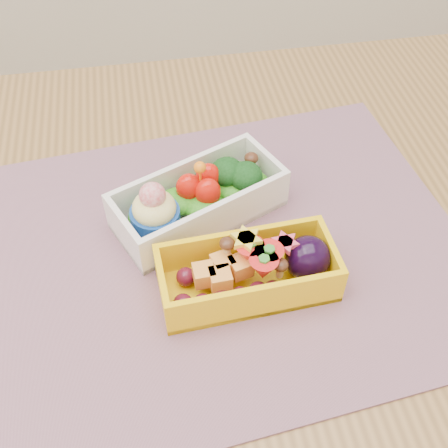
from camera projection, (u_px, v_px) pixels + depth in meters
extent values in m
cube|color=brown|center=(234.00, 263.00, 0.63)|extent=(1.20, 0.80, 0.04)
cube|color=#855B6A|center=(218.00, 252.00, 0.62)|extent=(0.58, 0.47, 0.00)
cube|color=white|center=(199.00, 200.00, 0.63)|extent=(0.21, 0.16, 0.05)
ellipsoid|color=#51AC23|center=(199.00, 204.00, 0.64)|extent=(0.19, 0.14, 0.02)
cylinder|color=#144196|center=(156.00, 222.00, 0.61)|extent=(0.05, 0.05, 0.03)
sphere|color=red|center=(152.00, 195.00, 0.58)|extent=(0.03, 0.03, 0.03)
ellipsoid|color=red|center=(189.00, 188.00, 0.62)|extent=(0.03, 0.02, 0.04)
ellipsoid|color=red|center=(208.00, 192.00, 0.62)|extent=(0.03, 0.02, 0.04)
ellipsoid|color=red|center=(208.00, 177.00, 0.63)|extent=(0.03, 0.02, 0.04)
sphere|color=orange|center=(200.00, 167.00, 0.60)|extent=(0.01, 0.01, 0.01)
ellipsoid|color=black|center=(227.00, 172.00, 0.64)|extent=(0.04, 0.04, 0.03)
ellipsoid|color=black|center=(246.00, 176.00, 0.64)|extent=(0.04, 0.04, 0.03)
ellipsoid|color=#3F2111|center=(251.00, 158.00, 0.65)|extent=(0.02, 0.02, 0.01)
cube|color=yellow|center=(248.00, 273.00, 0.56)|extent=(0.18, 0.09, 0.05)
ellipsoid|color=#520F21|center=(213.00, 288.00, 0.56)|extent=(0.10, 0.05, 0.02)
cube|color=orange|center=(221.00, 271.00, 0.56)|extent=(0.05, 0.04, 0.02)
cone|color=red|center=(249.00, 254.00, 0.56)|extent=(0.03, 0.03, 0.03)
cone|color=red|center=(269.00, 259.00, 0.56)|extent=(0.03, 0.03, 0.03)
cone|color=red|center=(263.00, 269.00, 0.55)|extent=(0.03, 0.03, 0.03)
cylinder|color=yellow|center=(246.00, 239.00, 0.55)|extent=(0.03, 0.03, 0.01)
cylinder|color=#E53F5B|center=(285.00, 243.00, 0.56)|extent=(0.03, 0.03, 0.01)
ellipsoid|color=#3F2111|center=(227.00, 254.00, 0.57)|extent=(0.02, 0.02, 0.01)
ellipsoid|color=#3F2111|center=(280.00, 270.00, 0.55)|extent=(0.02, 0.02, 0.01)
ellipsoid|color=black|center=(308.00, 258.00, 0.57)|extent=(0.05, 0.05, 0.05)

